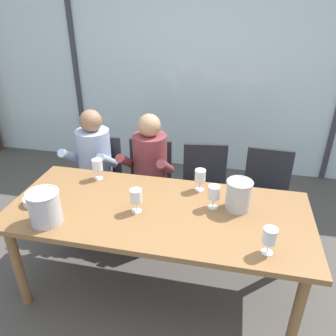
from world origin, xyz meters
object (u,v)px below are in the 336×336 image
object	(u,v)px
chair_center	(204,183)
wine_glass_by_left_taster	(214,193)
dining_table	(158,218)
person_pale_blue_shirt	(92,164)
wine_glass_spare_empty	(97,165)
wine_glass_by_right_taster	(200,177)
person_maroon_top	(148,170)
wine_glass_near_bucket	(270,237)
chair_left_of_center	(149,178)
chair_near_curtain	(99,174)
ice_bucket_secondary	(239,195)
wine_glass_center_pour	(136,197)
chair_right_of_center	(266,189)
tasting_bowl	(35,200)
ice_bucket_primary	(44,207)

from	to	relation	value
chair_center	wine_glass_by_left_taster	world-z (taller)	wine_glass_by_left_taster
dining_table	person_pale_blue_shirt	size ratio (longest dim) A/B	1.78
wine_glass_spare_empty	wine_glass_by_right_taster	bearing A→B (deg)	-0.06
person_maroon_top	wine_glass_spare_empty	world-z (taller)	person_maroon_top
person_maroon_top	wine_glass_near_bucket	distance (m)	1.45
chair_left_of_center	chair_center	distance (m)	0.55
wine_glass_by_right_taster	chair_near_curtain	bearing A→B (deg)	154.28
person_maroon_top	dining_table	bearing A→B (deg)	-64.57
chair_center	ice_bucket_secondary	xyz separation A→B (m)	(0.31, -0.75, 0.38)
chair_left_of_center	person_pale_blue_shirt	world-z (taller)	person_pale_blue_shirt
chair_center	wine_glass_center_pour	bearing A→B (deg)	-120.80
chair_right_of_center	wine_glass_by_left_taster	world-z (taller)	wine_glass_by_left_taster
person_pale_blue_shirt	wine_glass_center_pour	bearing A→B (deg)	-45.93
person_maroon_top	wine_glass_by_left_taster	size ratio (longest dim) A/B	6.88
dining_table	wine_glass_by_left_taster	bearing A→B (deg)	15.51
chair_right_of_center	wine_glass_near_bucket	bearing A→B (deg)	-90.92
chair_left_of_center	person_maroon_top	distance (m)	0.22
tasting_bowl	wine_glass_by_left_taster	bearing A→B (deg)	9.96
wine_glass_spare_empty	person_maroon_top	bearing A→B (deg)	52.71
chair_left_of_center	chair_right_of_center	xyz separation A→B (m)	(1.13, 0.03, 0.00)
person_pale_blue_shirt	dining_table	bearing A→B (deg)	-38.75
dining_table	person_pale_blue_shirt	bearing A→B (deg)	138.90
tasting_bowl	wine_glass_by_left_taster	distance (m)	1.30
ice_bucket_primary	wine_glass_spare_empty	distance (m)	0.63
wine_glass_center_pour	wine_glass_by_right_taster	xyz separation A→B (m)	(0.39, 0.38, 0.00)
person_pale_blue_shirt	wine_glass_by_right_taster	distance (m)	1.18
person_pale_blue_shirt	wine_glass_by_right_taster	xyz separation A→B (m)	(1.09, -0.40, 0.21)
tasting_bowl	wine_glass_near_bucket	bearing A→B (deg)	-6.25
chair_right_of_center	person_maroon_top	distance (m)	1.12
person_pale_blue_shirt	wine_glass_near_bucket	distance (m)	1.89
person_maroon_top	ice_bucket_primary	bearing A→B (deg)	-107.14
wine_glass_by_left_taster	chair_left_of_center	bearing A→B (deg)	132.06
ice_bucket_secondary	wine_glass_spare_empty	world-z (taller)	ice_bucket_secondary
ice_bucket_secondary	wine_glass_center_pour	bearing A→B (deg)	-165.10
chair_left_of_center	person_maroon_top	world-z (taller)	person_maroon_top
chair_near_curtain	wine_glass_by_left_taster	size ratio (longest dim) A/B	5.05
chair_right_of_center	wine_glass_by_right_taster	world-z (taller)	wine_glass_by_right_taster
chair_left_of_center	person_pale_blue_shirt	xyz separation A→B (m)	(-0.53, -0.14, 0.17)
wine_glass_by_left_taster	wine_glass_center_pour	xyz separation A→B (m)	(-0.52, -0.16, 0.00)
person_pale_blue_shirt	chair_right_of_center	bearing A→B (deg)	8.16
tasting_bowl	wine_glass_by_right_taster	bearing A→B (deg)	21.07
wine_glass_by_right_taster	ice_bucket_primary	bearing A→B (deg)	-146.52
chair_center	person_pale_blue_shirt	distance (m)	1.10
chair_near_curtain	wine_glass_by_left_taster	world-z (taller)	wine_glass_by_left_taster
chair_left_of_center	chair_right_of_center	bearing A→B (deg)	-0.84
person_pale_blue_shirt	wine_glass_center_pour	world-z (taller)	person_pale_blue_shirt
dining_table	chair_left_of_center	distance (m)	0.94
chair_near_curtain	tasting_bowl	bearing A→B (deg)	-99.18
chair_near_curtain	wine_glass_near_bucket	world-z (taller)	wine_glass_near_bucket
tasting_bowl	chair_right_of_center	bearing A→B (deg)	30.60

